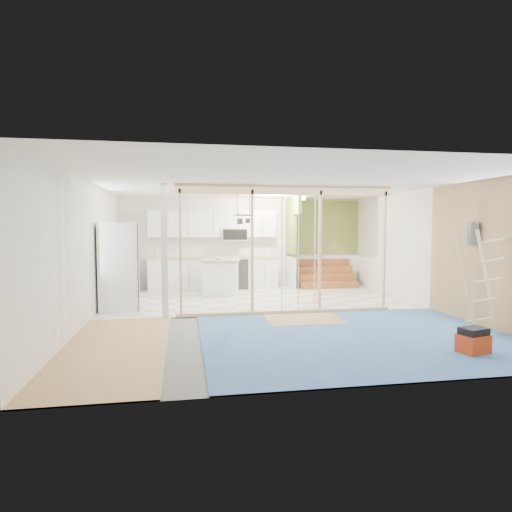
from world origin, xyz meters
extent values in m
cube|color=slate|center=(0.00, 0.00, 0.00)|extent=(7.00, 8.00, 0.01)
cube|color=white|center=(0.00, 0.00, 2.60)|extent=(7.00, 8.00, 0.01)
cube|color=white|center=(0.00, 4.00, 1.30)|extent=(7.00, 0.01, 2.60)
cube|color=white|center=(0.00, -4.00, 1.30)|extent=(7.00, 0.01, 2.60)
cube|color=white|center=(-3.50, 0.00, 1.30)|extent=(0.01, 8.00, 2.60)
cube|color=white|center=(3.50, 0.00, 1.30)|extent=(0.01, 8.00, 2.60)
cube|color=white|center=(0.00, 2.00, 0.01)|extent=(7.00, 4.00, 0.02)
cube|color=#40589C|center=(1.00, -2.00, 0.01)|extent=(5.00, 4.00, 0.02)
cube|color=tan|center=(-2.75, -2.00, 0.01)|extent=(1.50, 4.00, 0.02)
cube|color=tan|center=(0.50, -0.60, 0.02)|extent=(1.40, 1.00, 0.01)
cube|color=#E4B98B|center=(0.30, 0.00, 2.50)|extent=(4.40, 0.09, 0.18)
cube|color=#E4B98B|center=(0.30, 0.00, 0.05)|extent=(4.40, 0.09, 0.06)
cube|color=silver|center=(-2.10, 0.00, 1.30)|extent=(0.12, 0.14, 2.60)
cube|color=#E4B98B|center=(-1.80, 0.00, 1.30)|extent=(0.04, 0.09, 2.40)
cube|color=#E4B98B|center=(-0.40, 0.00, 1.30)|extent=(0.05, 0.09, 2.40)
cube|color=#E4B98B|center=(1.00, 0.00, 1.30)|extent=(0.04, 0.09, 2.40)
cube|color=#E4B98B|center=(2.40, 0.00, 1.30)|extent=(0.04, 0.09, 2.40)
cylinder|color=silver|center=(0.20, -0.03, 1.22)|extent=(0.02, 0.02, 2.35)
cylinder|color=silver|center=(0.90, 0.02, 1.22)|extent=(0.02, 0.02, 2.35)
cylinder|color=silver|center=(0.55, 0.00, 1.22)|extent=(0.02, 0.02, 2.35)
cube|color=white|center=(-0.90, 3.70, 0.44)|extent=(3.60, 0.60, 0.88)
cube|color=#C1AF97|center=(-0.90, 3.70, 0.91)|extent=(3.66, 0.64, 0.05)
cube|color=white|center=(-3.20, 2.60, 0.44)|extent=(0.60, 1.60, 0.88)
cube|color=#C1AF97|center=(-3.20, 2.60, 0.91)|extent=(0.64, 1.64, 0.05)
cube|color=white|center=(-0.90, 3.82, 1.85)|extent=(3.60, 0.34, 0.75)
cube|color=silver|center=(-0.30, 3.78, 1.55)|extent=(0.72, 0.38, 0.36)
cube|color=black|center=(-0.30, 3.59, 1.55)|extent=(0.68, 0.02, 0.30)
cube|color=olive|center=(1.30, 3.55, 1.80)|extent=(0.10, 0.90, 1.60)
cube|color=white|center=(1.30, 3.55, 0.45)|extent=(0.10, 0.90, 0.90)
cube|color=olive|center=(1.30, 2.85, 2.35)|extent=(0.10, 0.50, 0.50)
cube|color=olive|center=(2.40, 3.97, 1.75)|extent=(2.20, 0.04, 1.60)
cube|color=white|center=(2.40, 3.97, 0.45)|extent=(2.20, 0.04, 0.90)
cube|color=#98552C|center=(2.35, 3.20, 0.10)|extent=(1.70, 0.26, 0.20)
cube|color=#98552C|center=(2.35, 3.46, 0.30)|extent=(1.70, 0.26, 0.20)
cube|color=#98552C|center=(2.35, 3.72, 0.50)|extent=(1.70, 0.26, 0.20)
cube|color=#98552C|center=(2.35, 3.98, 0.70)|extent=(1.70, 0.26, 0.20)
torus|color=black|center=(-0.30, 1.90, 2.05)|extent=(0.52, 0.52, 0.02)
cylinder|color=black|center=(-0.45, 1.90, 2.30)|extent=(0.01, 0.01, 0.50)
cylinder|color=black|center=(-0.15, 1.90, 2.30)|extent=(0.01, 0.01, 0.50)
cylinder|color=#36373B|center=(-0.40, 1.80, 1.90)|extent=(0.14, 0.14, 0.14)
cylinder|color=#36373B|center=(-0.18, 2.00, 1.92)|extent=(0.12, 0.12, 0.12)
cube|color=tan|center=(3.48, -2.00, 1.30)|extent=(0.02, 4.00, 2.60)
cube|color=#36373B|center=(3.43, -1.40, 1.65)|extent=(0.04, 0.30, 0.40)
cylinder|color=#FFEABF|center=(1.40, 3.00, 2.54)|extent=(0.32, 0.32, 0.08)
cube|color=white|center=(-3.09, 1.01, 0.93)|extent=(0.88, 0.85, 1.86)
cube|color=#36373B|center=(-2.70, 1.01, 0.93)|extent=(0.09, 0.74, 1.82)
cube|color=white|center=(-0.78, 2.70, 0.43)|extent=(1.01, 1.01, 0.86)
cube|color=#C1AF97|center=(-0.78, 2.70, 0.91)|extent=(1.13, 1.13, 0.05)
imported|color=white|center=(-0.84, 2.60, 0.96)|extent=(0.31, 0.31, 0.06)
imported|color=#AEB2C2|center=(-2.50, 3.58, 1.09)|extent=(0.15, 0.15, 0.31)
imported|color=white|center=(0.70, 3.80, 1.03)|extent=(0.11, 0.11, 0.20)
cube|color=#AE3110|center=(2.23, -3.08, 0.14)|extent=(0.45, 0.38, 0.27)
cube|color=black|center=(2.23, -3.08, 0.32)|extent=(0.41, 0.34, 0.10)
cube|color=#DBCC86|center=(2.80, -2.11, 0.87)|extent=(0.39, 0.20, 1.72)
cube|color=#DBCC86|center=(3.18, -2.11, 0.87)|extent=(0.39, 0.20, 1.72)
cube|color=#DBCC86|center=(3.04, -2.11, 0.24)|extent=(0.39, 0.20, 0.11)
cube|color=#DBCC86|center=(3.11, -2.11, 0.57)|extent=(0.39, 0.20, 0.11)
cube|color=#DBCC86|center=(3.18, -2.11, 0.90)|extent=(0.39, 0.20, 0.11)
cube|color=#DBCC86|center=(3.25, -2.11, 1.23)|extent=(0.39, 0.20, 0.11)
cube|color=#DBCC86|center=(3.32, -2.11, 1.56)|extent=(0.39, 0.20, 0.11)
camera|label=1|loc=(-1.76, -8.35, 1.78)|focal=30.00mm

